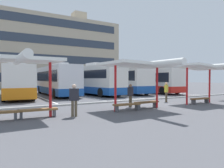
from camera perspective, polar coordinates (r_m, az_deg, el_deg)
ground_plane at (r=17.05m, az=8.95°, el=-5.12°), size 160.00×160.00×0.00m
terminal_building at (r=52.17m, az=-18.56°, el=8.28°), size 36.31×10.36×19.07m
coach_bus_0 at (r=23.40m, az=-25.13°, el=0.49°), size 3.15×11.36×3.52m
coach_bus_1 at (r=25.02m, az=-15.31°, el=0.93°), size 2.70×11.35×3.71m
coach_bus_2 at (r=25.80m, az=-6.37°, el=1.09°), size 3.73×12.35×3.81m
coach_bus_3 at (r=27.78m, az=2.84°, el=1.08°), size 3.31×11.22×3.78m
coach_bus_4 at (r=29.39m, az=11.02°, el=0.91°), size 3.33×10.79×3.60m
lane_stripe_1 at (r=23.17m, az=-19.55°, el=-3.43°), size 0.16×14.00×0.01m
lane_stripe_2 at (r=24.34m, az=-9.64°, el=-3.13°), size 0.16×14.00×0.01m
lane_stripe_3 at (r=26.16m, az=-0.88°, el=-2.78°), size 0.16×14.00×0.01m
lane_stripe_4 at (r=28.50m, az=6.59°, el=-2.44°), size 0.16×14.00×0.01m
lane_stripe_5 at (r=31.25m, az=12.83°, el=-2.12°), size 0.16×14.00×0.01m
waiting_shelter_0 at (r=10.47m, az=-24.52°, el=5.91°), size 3.98×4.26×3.03m
bench_1 at (r=11.03m, az=-19.88°, el=-7.05°), size 1.90×0.54×0.45m
waiting_shelter_1 at (r=12.86m, az=7.93°, el=5.08°), size 4.30×5.29×2.98m
bench_2 at (r=12.52m, az=4.21°, el=-5.96°), size 1.81×0.48×0.45m
bench_3 at (r=13.84m, az=9.67°, el=-5.26°), size 1.82×0.47×0.45m
waiting_shelter_2 at (r=17.34m, az=23.78°, el=4.14°), size 3.75×4.55×3.08m
bench_4 at (r=17.46m, az=23.38°, el=-3.95°), size 1.86×0.46×0.45m
platform_kerb at (r=18.14m, az=6.15°, el=-4.52°), size 44.00×0.24×0.12m
waiting_passenger_0 at (r=17.80m, az=14.90°, el=-1.79°), size 0.52×0.43×1.66m
waiting_passenger_1 at (r=10.74m, az=-10.50°, el=-3.83°), size 0.53×0.39×1.68m
waiting_passenger_2 at (r=14.25m, az=5.16°, el=-2.77°), size 0.51×0.40×1.58m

